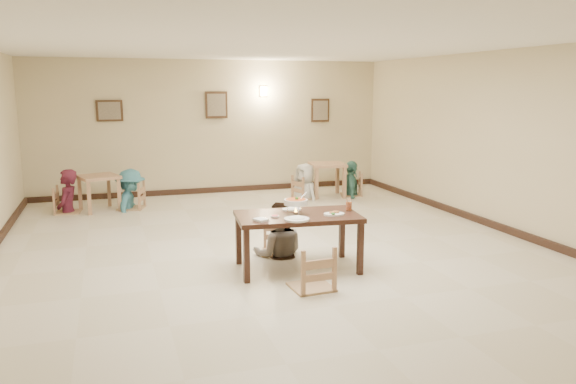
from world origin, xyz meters
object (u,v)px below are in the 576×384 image
object	(u,v)px
bg_table_right	(327,169)
bg_diner_d	(352,161)
bg_table_left	(99,182)
bg_chair_rl	(305,177)
main_table	(298,220)
main_diner	(279,202)
bg_chair_rr	(351,174)
curry_warmer	(296,202)
bg_diner_a	(65,169)
chair_near	(312,247)
bg_chair_ll	(67,188)
bg_chair_lr	(130,184)
bg_diner_c	(305,163)
bg_diner_b	(129,169)
chair_far	(277,222)
drink_glass	(349,205)

from	to	relation	value
bg_table_right	bg_diner_d	bearing A→B (deg)	-7.48
bg_table_left	bg_chair_rl	size ratio (longest dim) A/B	0.93
main_table	main_diner	xyz separation A→B (m)	(-0.05, 0.69, 0.11)
bg_chair_rr	curry_warmer	bearing A→B (deg)	-13.82
bg_diner_a	bg_diner_d	distance (m)	5.95
main_table	chair_near	xyz separation A→B (m)	(-0.08, -0.74, -0.15)
bg_chair_ll	bg_diner_d	bearing A→B (deg)	-84.36
main_diner	bg_chair_ll	distance (m)	4.99
main_diner	bg_table_left	size ratio (longest dim) A/B	1.76
bg_chair_rr	bg_diner_d	xyz separation A→B (m)	(-0.00, -0.00, 0.30)
chair_near	bg_chair_rl	world-z (taller)	chair_near
chair_near	bg_chair_rl	bearing A→B (deg)	-112.21
bg_table_left	bg_chair_lr	bearing A→B (deg)	-1.96
curry_warmer	bg_table_right	size ratio (longest dim) A/B	0.41
chair_near	bg_diner_c	world-z (taller)	bg_diner_c
bg_table_left	bg_diner_a	xyz separation A→B (m)	(-0.59, -0.03, 0.28)
bg_table_left	bg_chair_ll	size ratio (longest dim) A/B	0.91
bg_chair_rl	bg_diner_b	xyz separation A→B (m)	(-3.66, 0.05, 0.33)
bg_chair_lr	bg_chair_rr	world-z (taller)	bg_chair_lr
chair_far	bg_diner_d	bearing A→B (deg)	70.09
main_table	chair_far	world-z (taller)	chair_far
bg_chair_ll	bg_diner_a	size ratio (longest dim) A/B	0.57
drink_glass	bg_diner_d	world-z (taller)	bg_diner_d
bg_chair_rl	bg_diner_a	bearing A→B (deg)	69.44
bg_chair_rr	chair_far	bearing A→B (deg)	-19.10
main_diner	bg_table_right	world-z (taller)	main_diner
bg_chair_ll	bg_chair_rr	bearing A→B (deg)	-84.36
chair_near	main_diner	bearing A→B (deg)	-94.49
curry_warmer	bg_chair_rl	xyz separation A→B (m)	(1.74, 4.55, -0.44)
bg_table_right	bg_diner_c	size ratio (longest dim) A/B	0.55
bg_diner_d	main_table	bearing A→B (deg)	167.00
curry_warmer	bg_chair_ll	distance (m)	5.56
bg_chair_rr	bg_diner_a	bearing A→B (deg)	-72.17
drink_glass	chair_far	bearing A→B (deg)	134.82
bg_chair_rr	bg_diner_d	size ratio (longest dim) A/B	0.62
drink_glass	curry_warmer	bearing A→B (deg)	179.45
bg_table_left	bg_chair_rr	xyz separation A→B (m)	(5.36, -0.07, -0.08)
curry_warmer	bg_diner_c	size ratio (longest dim) A/B	0.22
bg_chair_rl	bg_diner_b	world-z (taller)	bg_diner_b
main_diner	bg_diner_d	xyz separation A→B (m)	(2.88, 3.88, 0.00)
bg_diner_a	bg_diner_b	xyz separation A→B (m)	(1.18, 0.01, -0.05)
chair_far	bg_chair_rl	xyz separation A→B (m)	(1.77, 3.77, 0.01)
curry_warmer	bg_diner_b	world-z (taller)	bg_diner_b
main_table	chair_far	size ratio (longest dim) A/B	1.82
bg_table_right	bg_chair_ll	bearing A→B (deg)	-179.64
bg_table_left	bg_diner_b	distance (m)	0.64
bg_table_left	bg_chair_rl	bearing A→B (deg)	-0.95
bg_chair_ll	bg_diner_c	xyz separation A→B (m)	(4.84, -0.04, 0.29)
bg_table_right	bg_diner_a	size ratio (longest dim) A/B	0.50
bg_table_right	chair_near	bearing A→B (deg)	-113.60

